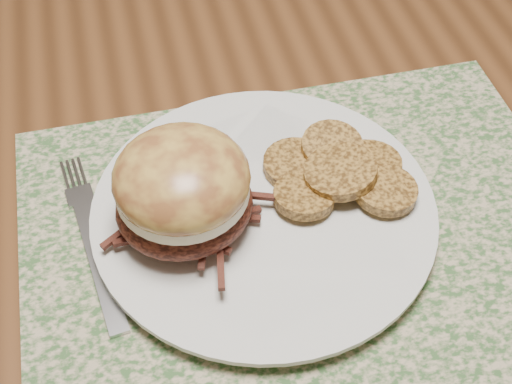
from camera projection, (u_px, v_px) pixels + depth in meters
ground at (354, 349)px, 1.34m from camera, size 3.50×3.50×0.00m
dining_table at (413, 71)px, 0.83m from camera, size 1.50×0.90×0.75m
placemat at (305, 230)px, 0.57m from camera, size 0.45×0.33×0.00m
dinner_plate at (264, 212)px, 0.57m from camera, size 0.26×0.26×0.02m
pork_sandwich at (183, 190)px, 0.53m from camera, size 0.13×0.13×0.08m
roasted_potatoes at (337, 171)px, 0.58m from camera, size 0.13×0.12×0.03m
fork at (92, 238)px, 0.56m from camera, size 0.04×0.18×0.00m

